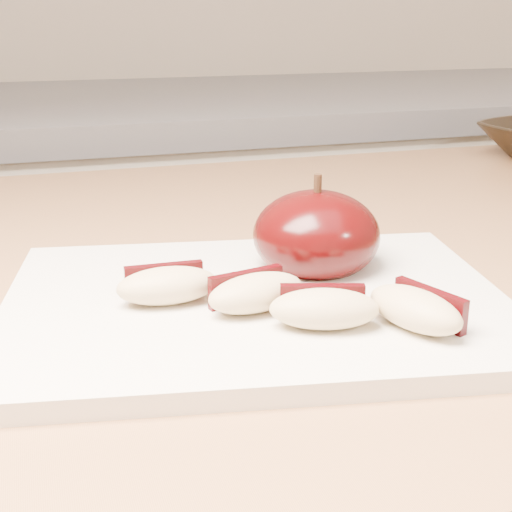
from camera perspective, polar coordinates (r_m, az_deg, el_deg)
name	(u,v)px	position (r m, az deg, el deg)	size (l,w,h in m)	color
back_cabinet	(161,350)	(1.35, -7.63, -7.49)	(2.40, 0.62, 0.94)	silver
cutting_board	(256,305)	(0.43, 0.00, -3.91)	(0.30, 0.22, 0.01)	silver
apple_half	(316,235)	(0.47, 4.84, 1.68)	(0.09, 0.09, 0.07)	black
apple_wedge_a	(167,285)	(0.42, -7.13, -2.30)	(0.06, 0.03, 0.02)	tan
apple_wedge_b	(255,292)	(0.40, -0.07, -2.90)	(0.06, 0.04, 0.02)	tan
apple_wedge_c	(324,308)	(0.38, 5.46, -4.16)	(0.06, 0.05, 0.02)	tan
apple_wedge_d	(417,309)	(0.39, 12.72, -4.13)	(0.05, 0.07, 0.02)	tan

